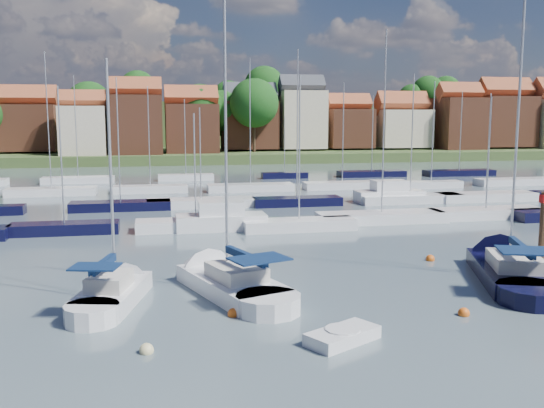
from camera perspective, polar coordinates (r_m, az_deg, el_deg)
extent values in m
plane|color=#404E57|center=(67.97, -2.20, 0.83)|extent=(260.00, 260.00, 0.00)
cube|color=silver|center=(30.09, -14.75, -8.57)|extent=(3.70, 6.13, 1.20)
cone|color=silver|center=(33.38, -12.89, -6.82)|extent=(2.99, 3.28, 2.38)
cylinder|color=silver|center=(27.51, -16.58, -10.25)|extent=(2.89, 2.89, 1.20)
cube|color=beige|center=(29.47, -15.06, -7.02)|extent=(2.20, 2.72, 0.70)
cylinder|color=#B2B2B7|center=(29.34, -14.94, 2.76)|extent=(0.14, 0.14, 10.60)
cylinder|color=#B2B2B7|center=(28.53, -15.61, -5.78)|extent=(0.86, 3.11, 0.10)
cube|color=#0D2145|center=(28.49, -15.62, -5.49)|extent=(1.02, 3.00, 0.35)
cube|color=#0D2145|center=(27.51, -16.32, -5.69)|extent=(2.31, 1.88, 0.08)
cube|color=silver|center=(30.82, -3.80, -7.90)|extent=(5.29, 7.87, 1.20)
cone|color=silver|center=(34.79, -7.20, -6.06)|extent=(4.04, 4.34, 3.03)
cylinder|color=silver|center=(27.76, -0.36, -9.73)|extent=(3.87, 3.87, 1.20)
cube|color=beige|center=(30.13, -3.38, -6.40)|extent=(3.01, 3.56, 0.70)
cylinder|color=#B2B2B7|center=(30.07, -4.37, 5.88)|extent=(0.14, 0.14, 13.46)
cylinder|color=#B2B2B7|center=(29.05, -2.48, -5.22)|extent=(1.44, 3.84, 0.10)
cube|color=#0D2145|center=(29.02, -2.48, -4.93)|extent=(1.57, 3.72, 0.35)
cube|color=#0D2145|center=(27.86, -1.21, -5.17)|extent=(3.03, 2.57, 0.08)
cube|color=black|center=(35.49, 21.61, -6.30)|extent=(5.97, 8.90, 1.20)
cone|color=black|center=(40.37, 19.97, -4.49)|extent=(4.56, 4.91, 3.43)
cylinder|color=black|center=(31.64, 23.29, -8.15)|extent=(4.37, 4.37, 1.20)
cube|color=beige|center=(34.73, 21.90, -5.02)|extent=(3.40, 4.03, 0.70)
cylinder|color=#B2B2B7|center=(34.99, 22.13, 7.37)|extent=(0.14, 0.14, 15.58)
cylinder|color=#B2B2B7|center=(33.47, 22.43, -4.04)|extent=(1.62, 4.34, 0.10)
cube|color=#0D2145|center=(33.44, 22.44, -3.79)|extent=(1.73, 4.19, 0.35)
cube|color=#0D2145|center=(32.00, 23.09, -4.08)|extent=(3.43, 2.91, 0.08)
cube|color=silver|center=(24.55, 6.65, -12.33)|extent=(3.34, 2.73, 0.60)
cylinder|color=silver|center=(24.49, 6.66, -11.96)|extent=(1.41, 1.41, 0.38)
cylinder|color=#4C331E|center=(36.31, 23.97, -4.47)|extent=(0.36, 0.36, 7.02)
sphere|color=beige|center=(23.93, -11.73, -13.56)|extent=(0.55, 0.55, 0.55)
sphere|color=#D85914|center=(27.49, -3.67, -10.48)|extent=(0.51, 0.51, 0.51)
sphere|color=#D85914|center=(28.82, 17.59, -9.97)|extent=(0.52, 0.52, 0.52)
sphere|color=#D85914|center=(38.71, 14.66, -5.17)|extent=(0.55, 0.55, 0.55)
cube|color=black|center=(48.37, -18.93, -2.26)|extent=(8.01, 2.24, 1.00)
cylinder|color=#B2B2B7|center=(47.71, -19.24, 4.34)|extent=(0.12, 0.12, 10.16)
cube|color=silver|center=(47.66, -7.18, -2.02)|extent=(9.22, 2.58, 1.00)
cylinder|color=#B2B2B7|center=(47.06, -7.28, 3.49)|extent=(0.12, 0.12, 8.18)
cube|color=silver|center=(47.28, 2.55, -2.05)|extent=(8.78, 2.46, 1.00)
cylinder|color=#B2B2B7|center=(46.58, 2.60, 5.27)|extent=(0.12, 0.12, 11.06)
cube|color=silver|center=(51.48, 10.26, -1.32)|extent=(10.79, 3.02, 1.00)
cylinder|color=#B2B2B7|center=(50.78, 10.50, 7.54)|extent=(0.12, 0.12, 14.87)
cube|color=silver|center=(56.05, 19.46, -0.88)|extent=(10.13, 2.84, 1.00)
cylinder|color=#B2B2B7|center=(55.49, 19.72, 4.52)|extent=(0.12, 0.12, 9.59)
cube|color=silver|center=(47.60, -4.82, -1.81)|extent=(7.00, 2.60, 1.40)
cube|color=silver|center=(47.42, -4.83, -0.51)|extent=(3.50, 2.20, 1.30)
cube|color=black|center=(58.94, -14.05, -0.23)|extent=(9.30, 2.60, 1.00)
cylinder|color=#B2B2B7|center=(58.36, -14.27, 5.84)|extent=(0.12, 0.12, 11.48)
cube|color=silver|center=(59.38, -6.69, 0.03)|extent=(10.40, 2.91, 1.00)
cylinder|color=#B2B2B7|center=(58.88, -6.77, 4.74)|extent=(0.12, 0.12, 8.77)
cube|color=black|center=(60.10, 2.36, 0.18)|extent=(8.80, 2.46, 1.00)
cylinder|color=#B2B2B7|center=(59.50, 2.40, 7.51)|extent=(0.12, 0.12, 14.33)
cube|color=silver|center=(63.79, 12.86, 0.45)|extent=(10.73, 3.00, 1.00)
cylinder|color=#B2B2B7|center=(63.26, 13.05, 6.36)|extent=(0.12, 0.12, 12.14)
cube|color=silver|center=(67.47, 19.48, 0.60)|extent=(10.48, 2.93, 1.00)
cylinder|color=#B2B2B7|center=(66.99, 19.72, 5.38)|extent=(0.12, 0.12, 10.28)
cube|color=silver|center=(63.79, 10.96, 0.64)|extent=(7.00, 2.60, 1.40)
cube|color=silver|center=(63.65, 10.99, 1.62)|extent=(3.50, 2.20, 1.30)
cube|color=silver|center=(72.21, -20.03, 1.05)|extent=(9.71, 2.72, 1.00)
cylinder|color=#B2B2B7|center=(71.71, -20.35, 7.36)|extent=(0.12, 0.12, 14.88)
cube|color=silver|center=(71.61, -11.37, 1.34)|extent=(8.49, 2.38, 1.00)
cylinder|color=#B2B2B7|center=(71.14, -11.51, 6.26)|extent=(0.12, 0.12, 11.31)
cube|color=silver|center=(71.75, -2.04, 1.51)|extent=(10.16, 2.85, 1.00)
cylinder|color=#B2B2B7|center=(71.25, -2.08, 7.75)|extent=(0.12, 0.12, 14.59)
cube|color=silver|center=(74.48, 6.63, 1.71)|extent=(9.53, 2.67, 1.00)
cylinder|color=#B2B2B7|center=(74.02, 6.71, 6.68)|extent=(0.12, 0.12, 11.91)
cube|color=silver|center=(77.25, 14.73, 1.72)|extent=(7.62, 2.13, 1.00)
cylinder|color=#B2B2B7|center=(76.81, 14.91, 6.59)|extent=(0.12, 0.12, 12.13)
cube|color=silver|center=(84.10, 21.84, 1.92)|extent=(10.17, 2.85, 1.00)
cylinder|color=#B2B2B7|center=(83.73, 22.04, 5.57)|extent=(0.12, 0.12, 9.73)
cube|color=silver|center=(84.17, -17.77, 2.12)|extent=(9.24, 2.59, 1.00)
cylinder|color=#B2B2B7|center=(83.75, -17.98, 6.94)|extent=(0.12, 0.12, 13.17)
cube|color=silver|center=(84.43, -8.11, 2.45)|extent=(7.57, 2.12, 1.00)
cylinder|color=#B2B2B7|center=(84.05, -8.18, 6.27)|extent=(0.12, 0.12, 10.24)
cube|color=black|center=(86.43, 1.18, 2.67)|extent=(6.58, 1.84, 1.00)
cylinder|color=#B2B2B7|center=(86.11, 1.19, 5.65)|extent=(0.12, 0.12, 8.01)
cube|color=black|center=(90.03, 9.35, 2.79)|extent=(9.92, 2.78, 1.00)
cylinder|color=#B2B2B7|center=(89.66, 9.44, 6.58)|extent=(0.12, 0.12, 10.92)
cube|color=black|center=(94.58, 17.18, 2.79)|extent=(10.55, 2.95, 1.00)
cylinder|color=#B2B2B7|center=(94.22, 17.34, 6.58)|extent=(0.12, 0.12, 11.51)
cube|color=#43562B|center=(144.22, -6.94, 4.85)|extent=(200.00, 70.00, 3.00)
cube|color=#43562B|center=(168.95, -7.59, 6.94)|extent=(200.00, 60.00, 14.00)
cube|color=brown|center=(126.57, -21.81, 6.69)|extent=(10.37, 9.97, 8.73)
cube|color=brown|center=(126.59, -21.95, 9.24)|extent=(10.57, 5.13, 5.13)
cube|color=beige|center=(116.29, -17.28, 6.58)|extent=(8.09, 8.80, 8.96)
cube|color=brown|center=(116.29, -17.40, 9.27)|extent=(8.25, 4.00, 4.00)
cube|color=brown|center=(116.58, -12.62, 7.25)|extent=(9.36, 10.17, 10.97)
cube|color=brown|center=(116.67, -12.73, 10.50)|extent=(9.54, 4.63, 4.63)
cube|color=brown|center=(118.49, -7.57, 7.02)|extent=(9.90, 8.56, 9.42)
cube|color=brown|center=(118.51, -7.62, 9.88)|extent=(10.10, 4.90, 4.90)
cube|color=brown|center=(124.78, -2.10, 7.43)|extent=(10.59, 8.93, 9.49)
cube|color=#383A42|center=(124.83, -2.11, 10.21)|extent=(10.80, 5.24, 5.24)
cube|color=beige|center=(126.02, 2.78, 7.93)|extent=(9.01, 8.61, 11.65)
cube|color=#383A42|center=(126.17, 2.80, 11.08)|extent=(9.19, 4.46, 4.46)
cube|color=brown|center=(130.08, 7.16, 7.08)|extent=(9.10, 9.34, 8.00)
cube|color=brown|center=(130.08, 7.20, 9.34)|extent=(9.28, 4.50, 4.50)
cube|color=beige|center=(133.85, 12.05, 6.97)|extent=(10.86, 9.59, 7.88)
cube|color=brown|center=(133.84, 12.12, 9.23)|extent=(11.07, 5.37, 5.37)
cube|color=brown|center=(136.50, 17.10, 7.21)|extent=(9.18, 9.96, 10.97)
cube|color=brown|center=(136.58, 17.22, 9.98)|extent=(9.36, 4.54, 4.54)
cube|color=brown|center=(143.31, 20.93, 7.26)|extent=(11.39, 9.67, 10.76)
cube|color=brown|center=(143.41, 21.07, 9.97)|extent=(11.62, 5.64, 5.64)
cylinder|color=#382619|center=(157.15, 14.38, 7.93)|extent=(0.50, 0.50, 4.47)
sphere|color=#1A5219|center=(157.25, 14.46, 10.14)|extent=(8.18, 8.18, 8.18)
cylinder|color=#382619|center=(123.40, -4.64, 5.96)|extent=(0.50, 0.50, 4.46)
sphere|color=#1A5219|center=(123.30, -4.67, 8.77)|extent=(8.15, 8.15, 8.15)
cylinder|color=#382619|center=(142.58, -0.72, 8.20)|extent=(0.50, 0.50, 5.15)
sphere|color=#1A5219|center=(142.74, -0.73, 11.01)|extent=(9.41, 9.41, 9.41)
cylinder|color=#382619|center=(142.94, -12.45, 8.05)|extent=(0.50, 0.50, 4.56)
sphere|color=#1A5219|center=(143.07, -12.53, 10.53)|extent=(8.34, 8.34, 8.34)
cylinder|color=#382619|center=(132.55, -16.71, 5.95)|extent=(0.50, 0.50, 5.15)
sphere|color=#1A5219|center=(132.49, -16.84, 8.97)|extent=(9.42, 9.42, 9.42)
cylinder|color=#382619|center=(136.89, -23.16, 6.78)|extent=(0.50, 0.50, 3.42)
sphere|color=#1A5219|center=(136.90, -23.27, 8.72)|extent=(6.26, 6.26, 6.26)
cylinder|color=#382619|center=(133.60, -0.65, 6.01)|extent=(0.50, 0.50, 3.77)
sphere|color=#1A5219|center=(133.49, -0.65, 8.21)|extent=(6.89, 6.89, 6.89)
cylinder|color=#382619|center=(119.21, -1.69, 6.08)|extent=(0.50, 0.50, 5.21)
sphere|color=#1A5219|center=(119.14, -1.70, 9.48)|extent=(9.53, 9.53, 9.53)
cylinder|color=#382619|center=(147.29, 18.45, 5.65)|extent=(0.50, 0.50, 2.97)
sphere|color=#1A5219|center=(147.18, 18.52, 7.22)|extent=(5.44, 5.44, 5.44)
cylinder|color=#382619|center=(120.79, -6.71, 5.97)|extent=(0.50, 0.50, 4.84)
sphere|color=#1A5219|center=(120.71, -6.76, 9.08)|extent=(8.85, 8.85, 8.85)
cylinder|color=#382619|center=(155.64, 12.97, 7.85)|extent=(0.50, 0.50, 3.72)
sphere|color=#1A5219|center=(155.70, 13.03, 9.71)|extent=(6.80, 6.80, 6.80)
cylinder|color=#382619|center=(136.91, 17.11, 5.76)|extent=(0.50, 0.50, 4.05)
sphere|color=#1A5219|center=(136.81, 17.21, 8.06)|extent=(7.40, 7.40, 7.40)
cylinder|color=#382619|center=(140.94, -4.08, 7.91)|extent=(0.50, 0.50, 3.93)
sphere|color=#1A5219|center=(141.00, -4.10, 10.08)|extent=(7.19, 7.19, 7.19)
cylinder|color=#382619|center=(133.33, 6.91, 5.96)|extent=(0.50, 0.50, 3.82)
sphere|color=#1A5219|center=(133.22, 6.95, 8.19)|extent=(6.99, 6.99, 6.99)
cylinder|color=#382619|center=(120.05, -14.49, 5.42)|extent=(0.50, 0.50, 3.48)
sphere|color=#1A5219|center=(119.93, -14.57, 7.68)|extent=(6.37, 6.37, 6.37)
cylinder|color=#382619|center=(146.22, 16.70, 5.71)|extent=(0.50, 0.50, 2.99)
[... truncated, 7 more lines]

